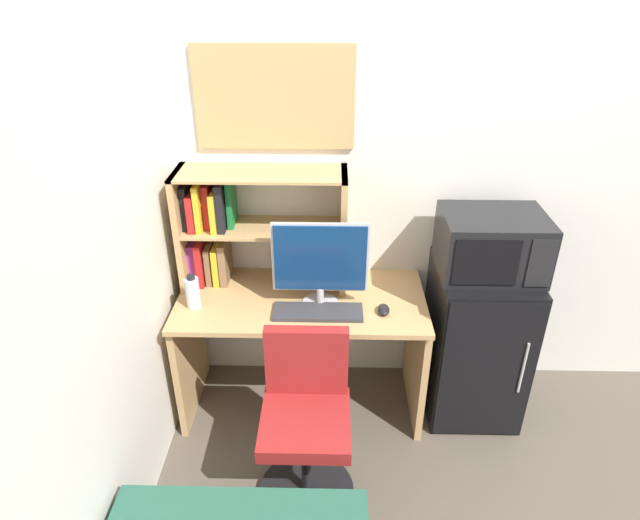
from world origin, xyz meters
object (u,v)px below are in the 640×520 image
keyboard (318,312)px  microwave (491,244)px  wall_corkboard (275,98)px  water_bottle (193,292)px  desk_chair (306,429)px  hutch_bookshelf (235,224)px  mini_fridge (475,341)px  monitor (320,262)px  computer_mouse (384,310)px

keyboard → microwave: (0.87, 0.18, 0.31)m
microwave → wall_corkboard: (-1.10, 0.27, 0.66)m
water_bottle → desk_chair: (0.60, -0.50, -0.43)m
microwave → wall_corkboard: size_ratio=0.65×
hutch_bookshelf → mini_fridge: bearing=-6.6°
monitor → wall_corkboard: wall_corkboard is taller
water_bottle → microwave: 1.54m
hutch_bookshelf → monitor: (0.46, -0.24, -0.09)m
computer_mouse → microwave: (0.54, 0.16, 0.30)m
computer_mouse → desk_chair: size_ratio=0.11×
water_bottle → wall_corkboard: size_ratio=0.24×
wall_corkboard → mini_fridge: bearing=-14.2°
hutch_bookshelf → microwave: hutch_bookshelf is taller
water_bottle → microwave: (1.52, 0.12, 0.23)m
desk_chair → computer_mouse: bearing=50.9°
monitor → computer_mouse: 0.41m
hutch_bookshelf → wall_corkboard: wall_corkboard is taller
computer_mouse → mini_fridge: 0.64m
keyboard → microwave: size_ratio=0.89×
monitor → mini_fridge: (0.86, 0.09, -0.54)m
desk_chair → keyboard: bearing=84.4°
computer_mouse → microwave: bearing=16.5°
computer_mouse → desk_chair: 0.70m
computer_mouse → wall_corkboard: size_ratio=0.12×
water_bottle → mini_fridge: (1.52, 0.12, -0.37)m
keyboard → desk_chair: (-0.04, -0.45, -0.35)m
mini_fridge → water_bottle: bearing=-175.4°
water_bottle → desk_chair: bearing=-39.9°
hutch_bookshelf → desk_chair: hutch_bookshelf is taller
desk_chair → microwave: bearing=34.2°
computer_mouse → mini_fridge: size_ratio=0.11×
keyboard → wall_corkboard: bearing=116.6°
hutch_bookshelf → monitor: 0.53m
monitor → computer_mouse: (0.32, -0.07, -0.23)m
water_bottle → hutch_bookshelf: bearing=55.0°
monitor → mini_fridge: size_ratio=0.54×
hutch_bookshelf → monitor: size_ratio=1.83×
hutch_bookshelf → desk_chair: bearing=-62.3°
hutch_bookshelf → desk_chair: (0.41, -0.77, -0.69)m
keyboard → computer_mouse: computer_mouse is taller
wall_corkboard → hutch_bookshelf: bearing=-151.2°
hutch_bookshelf → computer_mouse: (0.78, -0.31, -0.33)m
mini_fridge → monitor: bearing=-174.2°
monitor → microwave: size_ratio=0.94×
hutch_bookshelf → wall_corkboard: 0.68m
keyboard → mini_fridge: bearing=11.2°
monitor → water_bottle: 0.67m
mini_fridge → keyboard: bearing=-168.8°
water_bottle → wall_corkboard: (0.42, 0.40, 0.89)m
microwave → desk_chair: size_ratio=0.59×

